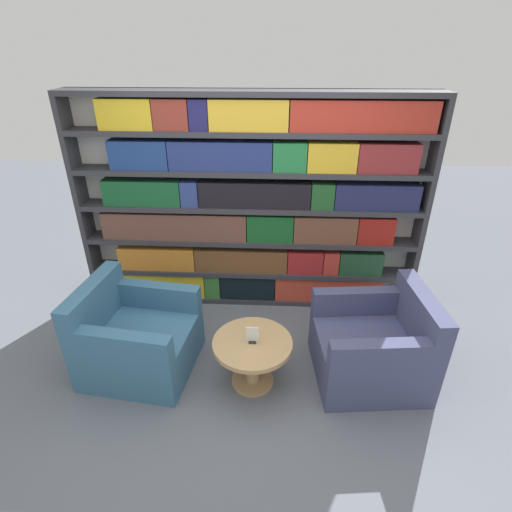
{
  "coord_description": "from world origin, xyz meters",
  "views": [
    {
      "loc": [
        0.25,
        -2.4,
        2.58
      ],
      "look_at": [
        0.1,
        0.65,
        0.92
      ],
      "focal_mm": 28.0,
      "sensor_mm": 36.0,
      "label": 1
    }
  ],
  "objects": [
    {
      "name": "armchair_right",
      "position": [
        1.12,
        0.24,
        0.29
      ],
      "size": [
        0.96,
        0.9,
        0.81
      ],
      "rotation": [
        0.0,
        0.0,
        -1.47
      ],
      "color": "#42476B",
      "rests_on": "ground_plane"
    },
    {
      "name": "table_sign",
      "position": [
        0.1,
        0.09,
        0.5
      ],
      "size": [
        0.1,
        0.06,
        0.14
      ],
      "color": "black",
      "rests_on": "coffee_table"
    },
    {
      "name": "armchair_left",
      "position": [
        -0.92,
        0.24,
        0.29
      ],
      "size": [
        0.98,
        0.93,
        0.81
      ],
      "rotation": [
        0.0,
        0.0,
        1.44
      ],
      "color": "#386684",
      "rests_on": "ground_plane"
    },
    {
      "name": "bookshelf",
      "position": [
        0.02,
        1.38,
        1.09
      ],
      "size": [
        3.48,
        0.3,
        2.2
      ],
      "color": "silver",
      "rests_on": "ground_plane"
    },
    {
      "name": "ground_plane",
      "position": [
        0.0,
        0.0,
        0.0
      ],
      "size": [
        14.0,
        14.0,
        0.0
      ],
      "primitive_type": "plane",
      "color": "slate"
    },
    {
      "name": "coffee_table",
      "position": [
        0.1,
        0.09,
        0.32
      ],
      "size": [
        0.65,
        0.65,
        0.44
      ],
      "color": "tan",
      "rests_on": "ground_plane"
    }
  ]
}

